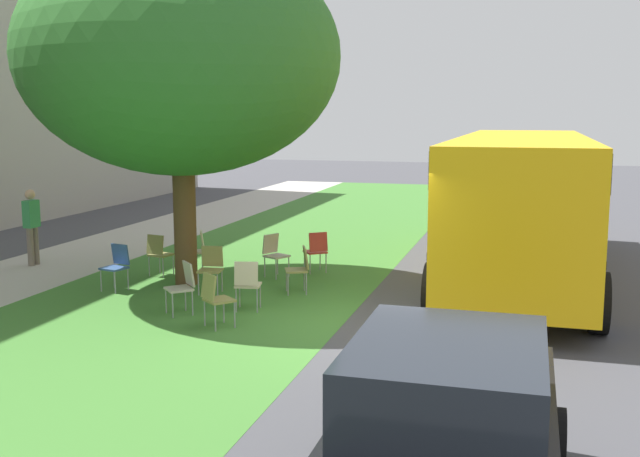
% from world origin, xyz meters
% --- Properties ---
extents(ground, '(80.00, 80.00, 0.00)m').
position_xyz_m(ground, '(0.00, 0.00, 0.00)').
color(ground, '#424247').
extents(grass_verge, '(48.00, 6.00, 0.01)m').
position_xyz_m(grass_verge, '(0.00, 3.20, 0.00)').
color(grass_verge, '#3D752D').
rests_on(grass_verge, ground).
extents(street_tree, '(6.08, 6.08, 6.65)m').
position_xyz_m(street_tree, '(2.02, 3.88, 4.39)').
color(street_tree, brown).
rests_on(street_tree, ground).
extents(chair_0, '(0.50, 0.49, 0.88)m').
position_xyz_m(chair_0, '(0.41, 1.97, 0.52)').
color(chair_0, beige).
rests_on(chair_0, ground).
extents(chair_1, '(0.51, 0.50, 0.88)m').
position_xyz_m(chair_1, '(1.18, 4.92, 0.52)').
color(chair_1, '#335184').
rests_on(chair_1, ground).
extents(chair_2, '(0.48, 0.48, 0.88)m').
position_xyz_m(chair_2, '(1.47, 3.11, 0.52)').
color(chair_2, olive).
rests_on(chair_2, ground).
extents(chair_3, '(0.49, 0.49, 0.88)m').
position_xyz_m(chair_3, '(2.51, 4.74, 0.52)').
color(chair_3, olive).
rests_on(chair_3, ground).
extents(chair_4, '(0.58, 0.58, 0.88)m').
position_xyz_m(chair_4, '(3.72, 1.70, 0.52)').
color(chair_4, '#B7332D').
rests_on(chair_4, ground).
extents(chair_5, '(0.59, 0.58, 0.88)m').
position_xyz_m(chair_5, '(-0.67, 2.09, 0.52)').
color(chair_5, olive).
rests_on(chair_5, ground).
extents(chair_6, '(0.59, 0.59, 0.88)m').
position_xyz_m(chair_6, '(-0.04, 2.94, 0.52)').
color(chair_6, '#ADA393').
rests_on(chair_6, ground).
extents(chair_7, '(0.54, 0.55, 0.88)m').
position_xyz_m(chair_7, '(1.90, 1.49, 0.52)').
color(chair_7, olive).
rests_on(chair_7, ground).
extents(chair_8, '(0.55, 0.55, 0.88)m').
position_xyz_m(chair_8, '(3.11, 4.15, 0.52)').
color(chair_8, beige).
rests_on(chair_8, ground).
extents(chair_9, '(0.56, 0.57, 0.88)m').
position_xyz_m(chair_9, '(3.13, 2.43, 0.52)').
color(chair_9, '#ADA393').
rests_on(chair_9, ground).
extents(parked_car, '(3.70, 1.92, 1.65)m').
position_xyz_m(parked_car, '(-5.61, -2.06, 0.84)').
color(parked_car, black).
rests_on(parked_car, ground).
extents(school_bus, '(10.40, 2.80, 2.88)m').
position_xyz_m(school_bus, '(4.67, -2.41, 1.76)').
color(school_bus, yellow).
rests_on(school_bus, ground).
extents(pedestrian_1, '(0.36, 0.22, 1.69)m').
position_xyz_m(pedestrian_1, '(2.79, 7.97, 0.93)').
color(pedestrian_1, '#726659').
rests_on(pedestrian_1, ground).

